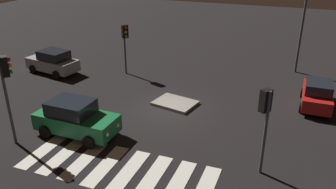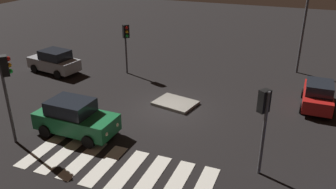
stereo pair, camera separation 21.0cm
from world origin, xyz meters
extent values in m
plane|color=black|center=(0.00, 0.00, 0.00)|extent=(80.00, 80.00, 0.00)
cube|color=gray|center=(0.15, 0.85, 0.09)|extent=(2.78, 2.31, 0.18)
cube|color=red|center=(8.25, 3.71, 0.66)|extent=(1.65, 3.81, 0.78)
cube|color=black|center=(8.25, 3.48, 1.36)|extent=(1.49, 1.96, 0.63)
cylinder|color=black|center=(7.46, 4.89, 0.31)|extent=(0.23, 0.61, 0.61)
cylinder|color=black|center=(9.06, 4.89, 0.31)|extent=(0.23, 0.61, 0.61)
cylinder|color=black|center=(7.45, 2.53, 0.31)|extent=(0.23, 0.61, 0.61)
cylinder|color=black|center=(9.05, 2.53, 0.31)|extent=(0.23, 0.61, 0.61)
sphere|color=#F2EABF|center=(7.81, 5.58, 0.66)|extent=(0.20, 0.20, 0.20)
sphere|color=#F2EABF|center=(8.71, 5.57, 0.66)|extent=(0.20, 0.20, 0.20)
cube|color=#9EA0A5|center=(-10.56, 2.84, 0.70)|extent=(4.28, 2.35, 0.83)
cube|color=black|center=(-10.31, 2.80, 1.45)|extent=(2.30, 1.89, 0.67)
cylinder|color=black|center=(-11.93, 2.19, 0.33)|extent=(0.68, 0.34, 0.65)
cylinder|color=black|center=(-11.67, 3.88, 0.33)|extent=(0.68, 0.34, 0.65)
cylinder|color=black|center=(-9.45, 1.80, 0.33)|extent=(0.68, 0.34, 0.65)
cylinder|color=black|center=(-9.18, 3.49, 0.33)|extent=(0.68, 0.34, 0.65)
sphere|color=#F2EABF|center=(-12.60, 2.68, 0.70)|extent=(0.22, 0.22, 0.22)
sphere|color=#F2EABF|center=(-12.45, 3.62, 0.70)|extent=(0.22, 0.22, 0.22)
cube|color=#196B38|center=(-3.35, -4.39, 0.74)|extent=(4.31, 1.93, 0.87)
cube|color=black|center=(-3.61, -4.39, 1.53)|extent=(2.22, 1.71, 0.71)
cylinder|color=black|center=(-2.00, -3.53, 0.34)|extent=(0.69, 0.27, 0.69)
cylinder|color=black|center=(-2.04, -5.32, 0.34)|extent=(0.69, 0.27, 0.69)
cylinder|color=black|center=(-4.65, -3.47, 0.34)|extent=(0.69, 0.27, 0.69)
cylinder|color=black|center=(-4.69, -5.26, 0.34)|extent=(0.69, 0.27, 0.69)
sphere|color=#F2EABF|center=(-1.24, -3.94, 0.74)|extent=(0.23, 0.23, 0.23)
sphere|color=#F2EABF|center=(-1.27, -4.94, 0.74)|extent=(0.23, 0.23, 0.23)
cylinder|color=#47474C|center=(-5.77, -6.24, 2.25)|extent=(0.14, 0.14, 4.51)
cube|color=black|center=(-5.65, -6.11, 4.03)|extent=(0.54, 0.53, 0.96)
sphere|color=red|center=(-5.51, -5.96, 4.33)|extent=(0.22, 0.22, 0.22)
sphere|color=orange|center=(-5.51, -5.96, 4.03)|extent=(0.22, 0.22, 0.22)
sphere|color=green|center=(-5.51, -5.96, 3.73)|extent=(0.22, 0.22, 0.22)
cylinder|color=#47474C|center=(-5.28, 4.74, 1.89)|extent=(0.14, 0.14, 3.77)
cube|color=black|center=(-5.15, 4.62, 3.29)|extent=(0.53, 0.54, 0.96)
sphere|color=red|center=(-5.00, 4.49, 3.59)|extent=(0.22, 0.22, 0.22)
sphere|color=orange|center=(-5.00, 4.49, 3.29)|extent=(0.22, 0.22, 0.22)
sphere|color=green|center=(-5.00, 4.49, 2.99)|extent=(0.22, 0.22, 0.22)
cylinder|color=#47474C|center=(5.97, -4.30, 1.93)|extent=(0.14, 0.14, 3.87)
cube|color=black|center=(5.82, -4.19, 3.39)|extent=(0.52, 0.54, 0.96)
sphere|color=red|center=(5.66, -4.08, 3.69)|extent=(0.22, 0.22, 0.22)
sphere|color=orange|center=(5.66, -4.08, 3.39)|extent=(0.22, 0.22, 0.22)
sphere|color=green|center=(5.66, -4.08, 3.09)|extent=(0.22, 0.22, 0.22)
cylinder|color=#47474C|center=(6.83, 9.73, 3.49)|extent=(0.18, 0.18, 6.99)
cube|color=silver|center=(-4.02, -6.30, 0.01)|extent=(0.70, 3.20, 0.02)
cube|color=silver|center=(-2.87, -6.30, 0.01)|extent=(0.70, 3.20, 0.02)
cube|color=silver|center=(-1.72, -6.30, 0.01)|extent=(0.70, 3.20, 0.02)
cube|color=silver|center=(-0.57, -6.30, 0.01)|extent=(0.70, 3.20, 0.02)
cube|color=silver|center=(0.58, -6.30, 0.01)|extent=(0.70, 3.20, 0.02)
cube|color=silver|center=(1.73, -6.30, 0.01)|extent=(0.70, 3.20, 0.02)
cube|color=silver|center=(2.88, -6.30, 0.01)|extent=(0.70, 3.20, 0.02)
camera|label=1|loc=(6.67, -17.30, 9.20)|focal=36.81mm
camera|label=2|loc=(6.86, -17.23, 9.20)|focal=36.81mm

